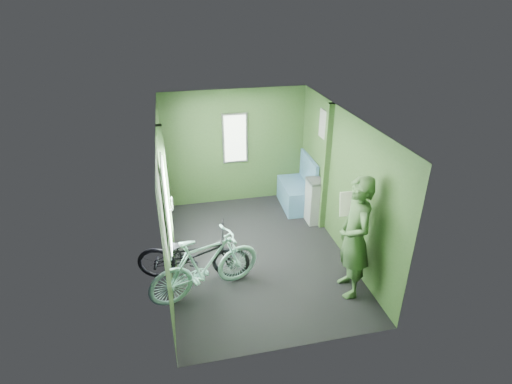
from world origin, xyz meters
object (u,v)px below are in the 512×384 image
(waste_box, at_px, (314,201))
(bench_seat, at_px, (297,192))
(bicycle_mint, at_px, (208,293))
(passenger, at_px, (354,238))
(bicycle_black, at_px, (195,278))

(waste_box, bearing_deg, bench_seat, 99.74)
(bicycle_mint, relative_size, waste_box, 1.93)
(passenger, bearing_deg, bicycle_black, -103.99)
(bicycle_black, xyz_separation_m, waste_box, (2.32, 1.21, 0.43))
(bicycle_black, relative_size, bench_seat, 1.60)
(bicycle_mint, height_order, passenger, passenger)
(waste_box, height_order, bench_seat, bench_seat)
(passenger, relative_size, bench_seat, 1.73)
(waste_box, relative_size, bench_seat, 0.82)
(bicycle_mint, height_order, waste_box, waste_box)
(bicycle_mint, xyz_separation_m, passenger, (2.01, -0.37, 0.90))
(bicycle_black, distance_m, waste_box, 2.65)
(bicycle_black, height_order, bench_seat, bench_seat)
(passenger, bearing_deg, bicycle_mint, -95.22)
(bicycle_mint, xyz_separation_m, bench_seat, (2.07, 2.24, 0.31))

